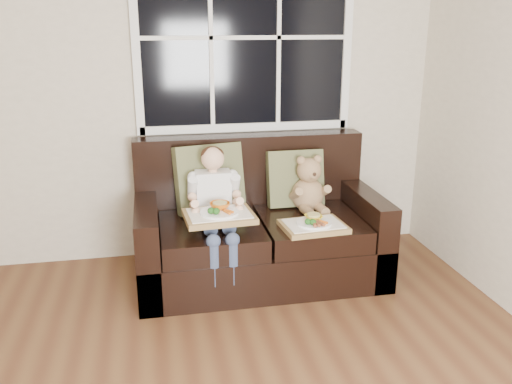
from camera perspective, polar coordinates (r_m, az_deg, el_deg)
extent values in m
cube|color=beige|center=(4.06, -12.65, 11.29)|extent=(4.50, 0.02, 2.70)
cube|color=black|center=(4.09, -1.18, 15.95)|extent=(1.50, 0.02, 1.25)
cube|color=white|center=(4.14, -1.09, 6.85)|extent=(1.58, 0.04, 0.06)
cube|color=white|center=(4.01, -12.60, 15.52)|extent=(0.06, 0.04, 1.37)
cube|color=white|center=(4.28, 9.60, 15.79)|extent=(0.06, 0.04, 1.37)
cube|color=white|center=(4.08, -1.15, 15.94)|extent=(1.50, 0.03, 0.03)
cube|color=black|center=(3.91, 0.34, -6.83)|extent=(1.70, 0.90, 0.30)
cube|color=black|center=(3.78, -11.29, -5.57)|extent=(0.15, 0.90, 0.60)
cube|color=black|center=(4.07, 11.14, -3.90)|extent=(0.15, 0.90, 0.60)
cube|color=black|center=(4.09, -0.71, 1.47)|extent=(1.70, 0.18, 0.66)
cube|color=black|center=(3.70, -4.74, -4.56)|extent=(0.68, 0.72, 0.15)
cube|color=black|center=(3.83, 5.74, -3.79)|extent=(0.68, 0.72, 0.15)
cube|color=brown|center=(3.88, -4.94, 1.44)|extent=(0.52, 0.31, 0.50)
cube|color=brown|center=(4.00, 4.13, 1.46)|extent=(0.42, 0.19, 0.43)
cube|color=white|center=(3.74, -4.51, -0.25)|extent=(0.24, 0.15, 0.33)
sphere|color=#EDB791|center=(3.66, -4.58, 3.54)|extent=(0.16, 0.16, 0.16)
ellipsoid|color=#351D11|center=(3.67, -4.62, 3.94)|extent=(0.16, 0.16, 0.11)
cylinder|color=#35405D|center=(3.60, -5.05, -3.19)|extent=(0.09, 0.29, 0.09)
cylinder|color=#35405D|center=(3.62, -3.17, -3.07)|extent=(0.09, 0.29, 0.09)
cylinder|color=#35405D|center=(3.42, -4.45, -7.60)|extent=(0.08, 0.08, 0.28)
cylinder|color=#35405D|center=(3.43, -2.45, -7.46)|extent=(0.08, 0.08, 0.28)
cylinder|color=#EDB791|center=(3.61, -6.55, -0.35)|extent=(0.06, 0.29, 0.23)
cylinder|color=#EDB791|center=(3.64, -2.09, -0.08)|extent=(0.06, 0.29, 0.23)
ellipsoid|color=#997951|center=(3.96, 5.46, -0.27)|extent=(0.26, 0.22, 0.25)
sphere|color=#997951|center=(3.89, 5.61, 2.29)|extent=(0.19, 0.19, 0.18)
sphere|color=#997951|center=(3.86, 4.73, 3.33)|extent=(0.06, 0.06, 0.06)
sphere|color=#997951|center=(3.89, 6.50, 3.41)|extent=(0.06, 0.06, 0.06)
sphere|color=#997951|center=(3.83, 5.89, 1.79)|extent=(0.07, 0.07, 0.07)
sphere|color=black|center=(3.80, 6.02, 1.84)|extent=(0.03, 0.03, 0.03)
cylinder|color=#997951|center=(3.84, 5.19, -2.01)|extent=(0.08, 0.14, 0.07)
cylinder|color=#997951|center=(3.87, 6.81, -1.89)|extent=(0.08, 0.14, 0.07)
cube|color=#997545|center=(3.49, -3.89, -2.58)|extent=(0.46, 0.37, 0.04)
cube|color=silver|center=(3.49, -3.90, -2.25)|extent=(0.41, 0.31, 0.01)
cylinder|color=white|center=(3.47, -3.88, -2.13)|extent=(0.25, 0.25, 0.02)
imported|color=orange|center=(3.51, -3.82, -1.43)|extent=(0.14, 0.14, 0.04)
cylinder|color=#CEC170|center=(3.51, -3.82, -1.39)|extent=(0.09, 0.09, 0.02)
ellipsoid|color=#245C1D|center=(3.42, -4.76, -1.97)|extent=(0.05, 0.05, 0.04)
ellipsoid|color=#245C1D|center=(3.40, -4.20, -2.02)|extent=(0.05, 0.05, 0.04)
cylinder|color=orange|center=(3.43, -3.00, -2.09)|extent=(0.05, 0.07, 0.02)
cube|color=#997545|center=(3.60, 6.06, -3.64)|extent=(0.44, 0.35, 0.03)
cube|color=silver|center=(3.60, 6.07, -3.34)|extent=(0.38, 0.29, 0.01)
cylinder|color=white|center=(3.58, 6.12, -3.24)|extent=(0.23, 0.23, 0.01)
imported|color=yellow|center=(3.62, 6.07, -2.67)|extent=(0.12, 0.12, 0.03)
cylinder|color=#CEC170|center=(3.62, 6.08, -2.56)|extent=(0.09, 0.09, 0.02)
ellipsoid|color=#245C1D|center=(3.52, 5.48, -3.11)|extent=(0.04, 0.04, 0.04)
ellipsoid|color=#245C1D|center=(3.52, 6.01, -3.16)|extent=(0.04, 0.04, 0.04)
cylinder|color=orange|center=(3.55, 7.02, -3.20)|extent=(0.05, 0.06, 0.02)
cylinder|color=brown|center=(3.52, 6.43, -3.32)|extent=(0.03, 0.08, 0.02)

